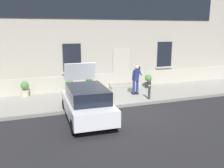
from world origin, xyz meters
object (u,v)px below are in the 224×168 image
(hatchback_car_white, at_px, (87,102))
(planter_charcoal, at_px, (148,81))
(person_on_phone, at_px, (136,78))
(planter_olive, at_px, (70,85))
(bollard_near_person, at_px, (149,89))
(planter_cream, at_px, (25,89))
(planter_terracotta, at_px, (89,85))

(hatchback_car_white, height_order, planter_charcoal, hatchback_car_white)
(person_on_phone, height_order, planter_olive, person_on_phone)
(bollard_near_person, height_order, planter_olive, bollard_near_person)
(hatchback_car_white, relative_size, planter_cream, 4.80)
(person_on_phone, distance_m, planter_cream, 6.35)
(planter_cream, bearing_deg, planter_charcoal, -3.15)
(bollard_near_person, distance_m, planter_cream, 6.97)
(planter_cream, distance_m, planter_charcoal, 7.60)
(hatchback_car_white, height_order, planter_olive, hatchback_car_white)
(person_on_phone, height_order, planter_charcoal, person_on_phone)
(person_on_phone, height_order, planter_cream, person_on_phone)
(planter_olive, xyz_separation_m, planter_terracotta, (1.16, -0.26, 0.00))
(planter_cream, relative_size, planter_terracotta, 1.00)
(bollard_near_person, relative_size, person_on_phone, 0.60)
(planter_olive, distance_m, planter_terracotta, 1.19)
(hatchback_car_white, height_order, person_on_phone, hatchback_car_white)
(planter_charcoal, bearing_deg, planter_cream, 176.85)
(planter_cream, relative_size, planter_olive, 1.00)
(person_on_phone, bearing_deg, planter_charcoal, 32.36)
(hatchback_car_white, distance_m, planter_olive, 4.40)
(bollard_near_person, bearing_deg, planter_olive, 142.88)
(bollard_near_person, bearing_deg, planter_charcoal, 63.19)
(planter_olive, bearing_deg, bollard_near_person, -37.12)
(person_on_phone, bearing_deg, hatchback_car_white, -152.87)
(hatchback_car_white, relative_size, planter_charcoal, 4.80)
(person_on_phone, distance_m, planter_terracotta, 2.88)
(hatchback_car_white, distance_m, planter_charcoal, 6.45)
(planter_olive, bearing_deg, planter_cream, -179.29)
(person_on_phone, distance_m, planter_olive, 4.01)
(hatchback_car_white, xyz_separation_m, planter_cream, (-2.50, 4.37, -0.19))
(planter_cream, xyz_separation_m, planter_terracotta, (3.69, -0.23, 0.00))
(planter_cream, bearing_deg, hatchback_car_white, -60.21)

